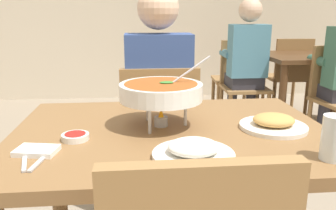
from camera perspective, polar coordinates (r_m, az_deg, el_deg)
The scene contains 16 objects.
dining_table_main at distance 1.29m, azimuth 0.63°, elevation -9.33°, with size 1.13×0.83×0.77m.
chair_diner_main at distance 1.99m, azimuth -1.50°, elevation -4.61°, with size 0.44×0.44×0.90m.
diner_main at distance 1.96m, azimuth -1.61°, elevation 2.23°, with size 0.40×0.45×1.31m.
curry_bowl at distance 1.25m, azimuth -1.17°, elevation 2.15°, with size 0.33×0.30×0.26m.
rice_plate at distance 1.01m, azimuth 4.22°, elevation -7.58°, with size 0.24×0.24×0.06m.
appetizer_plate at distance 1.30m, azimuth 16.99°, elevation -2.90°, with size 0.24×0.24×0.06m.
sauce_dish at distance 1.18m, azimuth -15.03°, elevation -5.04°, with size 0.09×0.09×0.02m.
napkin_folded at distance 1.11m, azimuth -20.84°, elevation -7.05°, with size 0.12×0.08×0.02m, color white.
fork_utensil at distance 1.07m, azimuth -22.54°, elevation -8.23°, with size 0.01×0.17×0.01m, color silver.
spoon_utensil at distance 1.06m, azimuth -19.93°, elevation -8.27°, with size 0.01×0.17×0.01m, color silver.
drink_glass at distance 1.08m, azimuth 25.66°, elevation -5.26°, with size 0.07×0.07×0.13m.
dining_table_far at distance 3.78m, azimuth 22.70°, elevation 5.57°, with size 1.00×0.80×0.77m.
chair_bg_middle at distance 3.66m, azimuth 12.16°, elevation 4.17°, with size 0.45×0.45×0.90m.
chair_bg_corner at distance 4.03m, azimuth 11.99°, elevation 5.16°, with size 0.47×0.47×0.90m.
chair_bg_window at distance 4.23m, azimuth 19.32°, elevation 5.09°, with size 0.46×0.46×0.90m.
patron_bg_middle at distance 3.50m, azimuth 12.80°, elevation 7.55°, with size 0.40×0.45×1.31m.
Camera 1 is at (-0.12, -1.17, 1.18)m, focal length 36.97 mm.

